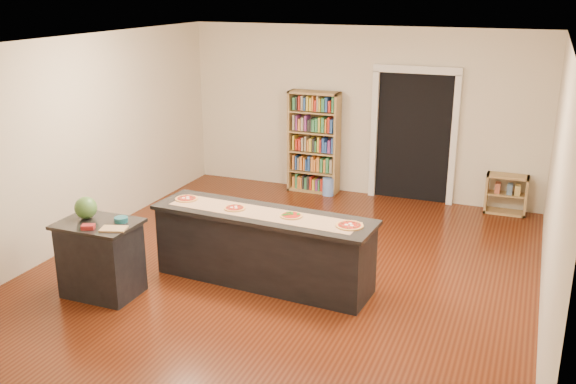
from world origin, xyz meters
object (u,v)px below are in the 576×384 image
at_px(bookshelf, 314,142).
at_px(low_shelf, 506,194).
at_px(watermelon, 86,208).
at_px(side_counter, 101,258).
at_px(kitchen_island, 263,247).
at_px(waste_bin, 329,186).

distance_m(bookshelf, low_shelf, 3.22).
relative_size(bookshelf, watermelon, 6.82).
bearing_deg(bookshelf, low_shelf, 0.36).
bearing_deg(side_counter, kitchen_island, 31.38).
distance_m(bookshelf, waste_bin, 0.79).
height_order(kitchen_island, side_counter, kitchen_island).
bearing_deg(low_shelf, waste_bin, -177.15).
bearing_deg(kitchen_island, low_shelf, 58.87).
height_order(side_counter, waste_bin, side_counter).
distance_m(kitchen_island, low_shelf, 4.43).
bearing_deg(watermelon, bookshelf, 75.58).
height_order(bookshelf, low_shelf, bookshelf).
bearing_deg(low_shelf, kitchen_island, -125.02).
xyz_separation_m(kitchen_island, side_counter, (-1.60, -0.97, -0.00)).
bearing_deg(kitchen_island, watermelon, -149.42).
xyz_separation_m(side_counter, bookshelf, (0.96, 4.57, 0.42)).
height_order(low_shelf, waste_bin, low_shelf).
bearing_deg(side_counter, bookshelf, 78.31).
relative_size(kitchen_island, bookshelf, 1.55).
xyz_separation_m(side_counter, watermelon, (-0.20, 0.07, 0.56)).
relative_size(kitchen_island, low_shelf, 4.29).
xyz_separation_m(side_counter, waste_bin, (1.28, 4.45, -0.29)).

